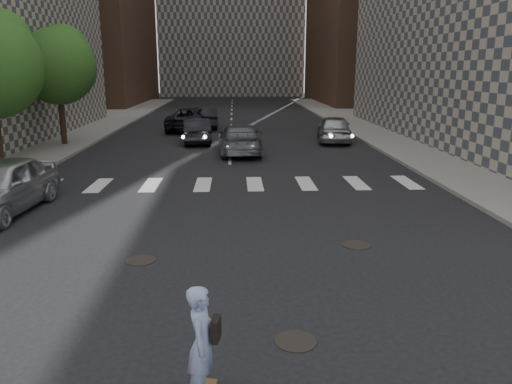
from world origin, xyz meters
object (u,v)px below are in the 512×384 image
traffic_car_a (197,131)px  traffic_car_b (240,139)px  traffic_car_d (334,129)px  traffic_car_e (205,117)px  silver_sedan (0,186)px  tree_c (59,63)px  skateboarder (203,344)px  traffic_car_c (191,119)px

traffic_car_a → traffic_car_b: bearing=116.9°
traffic_car_d → traffic_car_e: size_ratio=0.99×
traffic_car_a → traffic_car_e: 7.43m
silver_sedan → traffic_car_b: (7.50, 10.67, -0.08)m
traffic_car_b → traffic_car_d: bearing=-148.1°
traffic_car_d → tree_c: bearing=10.5°
tree_c → skateboarder: bearing=-68.2°
tree_c → silver_sedan: tree_c is taller
tree_c → skateboarder: 25.19m
traffic_car_b → traffic_car_d: size_ratio=1.12×
traffic_car_a → traffic_car_e: bearing=-96.2°
skateboarder → traffic_car_b: 20.07m
skateboarder → traffic_car_c: size_ratio=0.29×
tree_c → traffic_car_b: 11.12m
tree_c → skateboarder: (9.24, -23.14, -3.75)m
skateboarder → traffic_car_b: skateboarder is taller
traffic_car_d → traffic_car_b: bearing=41.8°
silver_sedan → skateboarder: bearing=-49.6°
skateboarder → traffic_car_a: skateboarder is taller
traffic_car_d → traffic_car_e: traffic_car_d is taller
traffic_car_a → traffic_car_b: 4.67m
tree_c → traffic_car_a: (7.45, 0.86, -3.92)m
silver_sedan → traffic_car_e: size_ratio=1.04×
traffic_car_a → traffic_car_c: size_ratio=0.76×
tree_c → traffic_car_a: 8.46m
traffic_car_c → traffic_car_e: 1.69m
traffic_car_e → silver_sedan: bearing=72.2°
traffic_car_e → tree_c: bearing=43.0°
traffic_car_a → traffic_car_c: 6.06m
traffic_car_a → traffic_car_d: (8.26, 0.04, 0.07)m
traffic_car_c → traffic_car_d: (9.07, -5.96, -0.00)m
tree_c → traffic_car_b: (9.95, -3.08, -3.88)m
tree_c → traffic_car_a: size_ratio=1.49×
silver_sedan → traffic_car_b: silver_sedan is taller
silver_sedan → traffic_car_e: 22.62m
traffic_car_b → traffic_car_c: bearing=-74.3°
traffic_car_c → silver_sedan: bearing=85.8°
skateboarder → traffic_car_c: bearing=103.9°
silver_sedan → traffic_car_d: 19.76m
skateboarder → traffic_car_d: bearing=83.9°
traffic_car_e → traffic_car_c: bearing=53.1°
traffic_car_a → traffic_car_d: bearing=174.8°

